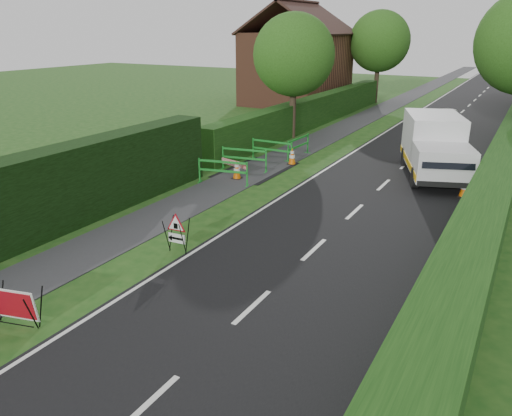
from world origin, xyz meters
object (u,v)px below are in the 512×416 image
at_px(triangle_sign, 175,230).
at_px(works_van, 435,146).
at_px(red_rect_sign, 15,305).
at_px(hatchback_car, 448,119).

xyz_separation_m(triangle_sign, works_van, (4.64, 11.31, 0.62)).
height_order(red_rect_sign, works_van, works_van).
height_order(red_rect_sign, hatchback_car, hatchback_car).
distance_m(triangle_sign, works_van, 12.24).
bearing_deg(red_rect_sign, hatchback_car, 67.06).
bearing_deg(red_rect_sign, works_van, 57.08).
relative_size(triangle_sign, works_van, 0.17).
bearing_deg(red_rect_sign, triangle_sign, 67.24).
bearing_deg(works_van, triangle_sign, -132.25).
height_order(works_van, hatchback_car, works_van).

